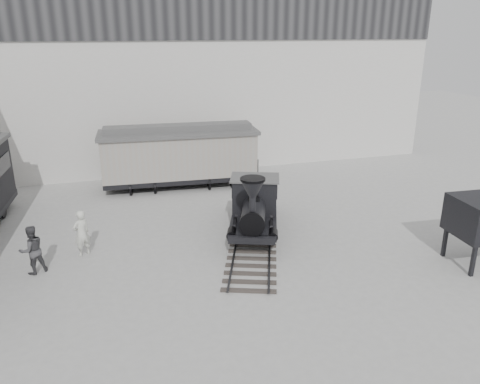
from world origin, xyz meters
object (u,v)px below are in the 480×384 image
object	(u,v)px
locomotive	(254,209)
visitor_a	(82,233)
visitor_b	(32,250)
boxcar	(179,155)

from	to	relation	value
locomotive	visitor_a	size ratio (longest dim) A/B	4.76
visitor_b	boxcar	bearing A→B (deg)	-154.58
boxcar	visitor_a	xyz separation A→B (m)	(-5.27, -7.56, -0.94)
locomotive	visitor_b	size ratio (longest dim) A/B	4.85
locomotive	boxcar	bearing A→B (deg)	125.30
visitor_a	locomotive	bearing A→B (deg)	149.06
boxcar	visitor_b	distance (m)	11.09
locomotive	visitor_b	xyz separation A→B (m)	(-8.95, -1.00, -0.23)
boxcar	visitor_a	size ratio (longest dim) A/B	4.71
locomotive	visitor_a	xyz separation A→B (m)	(-7.23, -0.00, -0.22)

